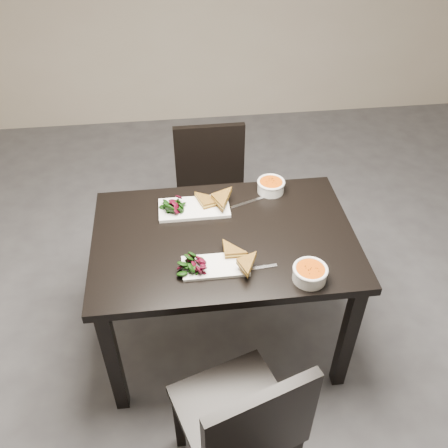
# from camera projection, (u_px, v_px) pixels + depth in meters

# --- Properties ---
(ground) EXTENTS (5.00, 5.00, 0.00)m
(ground) POSITION_uv_depth(u_px,v_px,m) (307.00, 323.00, 2.77)
(ground) COLOR #47474C
(ground) RESTS_ON ground
(table) EXTENTS (1.20, 0.80, 0.75)m
(table) POSITION_uv_depth(u_px,v_px,m) (224.00, 251.00, 2.28)
(table) COLOR black
(table) RESTS_ON ground
(chair_near) EXTENTS (0.53, 0.53, 0.85)m
(chair_near) POSITION_uv_depth(u_px,v_px,m) (244.00, 423.00, 1.82)
(chair_near) COLOR black
(chair_near) RESTS_ON ground
(chair_far) EXTENTS (0.42, 0.42, 0.85)m
(chair_far) POSITION_uv_depth(u_px,v_px,m) (212.00, 189.00, 2.94)
(chair_far) COLOR black
(chair_far) RESTS_ON ground
(plate_near) EXTENTS (0.28, 0.14, 0.01)m
(plate_near) POSITION_uv_depth(u_px,v_px,m) (215.00, 266.00, 2.06)
(plate_near) COLOR white
(plate_near) RESTS_ON table
(sandwich_near) EXTENTS (0.14, 0.11, 0.05)m
(sandwich_near) POSITION_uv_depth(u_px,v_px,m) (230.00, 257.00, 2.06)
(sandwich_near) COLOR #996720
(sandwich_near) RESTS_ON plate_near
(salad_near) EXTENTS (0.09, 0.08, 0.04)m
(salad_near) POSITION_uv_depth(u_px,v_px,m) (192.00, 264.00, 2.03)
(salad_near) COLOR black
(salad_near) RESTS_ON plate_near
(soup_bowl_near) EXTENTS (0.15, 0.15, 0.07)m
(soup_bowl_near) POSITION_uv_depth(u_px,v_px,m) (310.00, 273.00, 1.99)
(soup_bowl_near) COLOR white
(soup_bowl_near) RESTS_ON table
(cutlery_near) EXTENTS (0.18, 0.03, 0.00)m
(cutlery_near) POSITION_uv_depth(u_px,v_px,m) (256.00, 268.00, 2.06)
(cutlery_near) COLOR silver
(cutlery_near) RESTS_ON table
(plate_far) EXTENTS (0.34, 0.17, 0.02)m
(plate_far) POSITION_uv_depth(u_px,v_px,m) (194.00, 208.00, 2.36)
(plate_far) COLOR white
(plate_far) RESTS_ON table
(sandwich_far) EXTENTS (0.20, 0.17, 0.06)m
(sandwich_far) POSITION_uv_depth(u_px,v_px,m) (208.00, 203.00, 2.33)
(sandwich_far) COLOR #996720
(sandwich_far) RESTS_ON plate_far
(salad_far) EXTENTS (0.11, 0.10, 0.05)m
(salad_far) POSITION_uv_depth(u_px,v_px,m) (173.00, 204.00, 2.33)
(salad_far) COLOR black
(salad_far) RESTS_ON plate_far
(soup_bowl_far) EXTENTS (0.14, 0.14, 0.06)m
(soup_bowl_far) POSITION_uv_depth(u_px,v_px,m) (271.00, 185.00, 2.45)
(soup_bowl_far) COLOR white
(soup_bowl_far) RESTS_ON table
(cutlery_far) EXTENTS (0.17, 0.08, 0.00)m
(cutlery_far) POSITION_uv_depth(u_px,v_px,m) (247.00, 203.00, 2.40)
(cutlery_far) COLOR silver
(cutlery_far) RESTS_ON table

